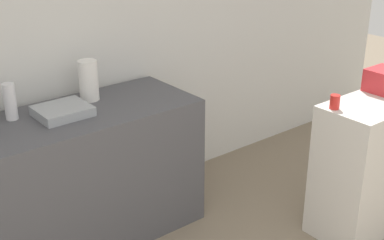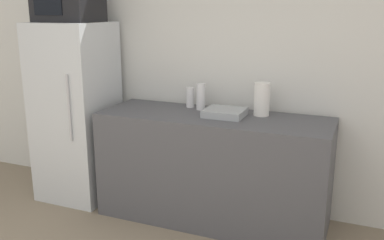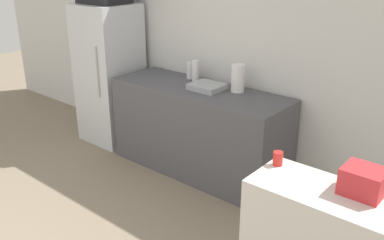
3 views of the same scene
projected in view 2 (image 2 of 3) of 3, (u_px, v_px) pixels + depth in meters
The scene contains 8 objects.
wall_back at pixel (215, 65), 3.84m from camera, with size 8.00×0.06×2.60m, color silver.
refrigerator at pixel (76, 112), 4.06m from camera, with size 0.66×0.64×1.67m.
microwave at pixel (68, 4), 3.81m from camera, with size 0.54×0.42×0.31m.
counter at pixel (213, 168), 3.66m from camera, with size 1.94×0.66×0.93m, color #4C4C51.
sink_basin at pixel (225, 113), 3.51m from camera, with size 0.32×0.28×0.06m, color #9EA3A8.
bottle_tall at pixel (201, 97), 3.72m from camera, with size 0.08×0.08×0.23m, color silver.
bottle_short at pixel (190, 97), 3.82m from camera, with size 0.07×0.07×0.18m, color silver.
paper_towel_roll at pixel (262, 99), 3.51m from camera, with size 0.13×0.13×0.27m, color white.
Camera 2 is at (1.28, -0.84, 1.80)m, focal length 40.00 mm.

